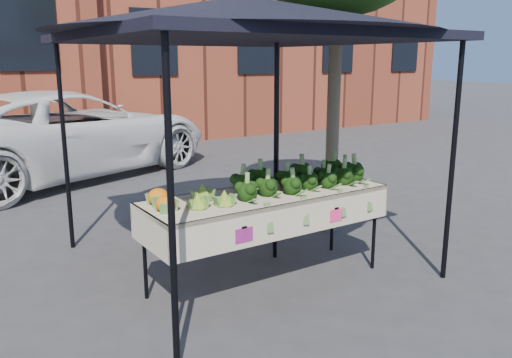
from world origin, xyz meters
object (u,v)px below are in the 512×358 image
object	(u,v)px
vehicle	(57,17)
street_tree	(335,46)
canopy	(243,136)
table	(267,239)

from	to	relation	value
vehicle	street_tree	bearing A→B (deg)	179.94
vehicle	street_tree	distance (m)	5.56
vehicle	street_tree	world-z (taller)	vehicle
vehicle	street_tree	xyz separation A→B (m)	(1.99, -5.16, -0.57)
street_tree	canopy	bearing A→B (deg)	-168.19
street_tree	vehicle	bearing A→B (deg)	111.10
vehicle	table	bearing A→B (deg)	162.77
canopy	vehicle	world-z (taller)	vehicle
street_tree	table	bearing A→B (deg)	-150.34
table	canopy	bearing A→B (deg)	80.61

